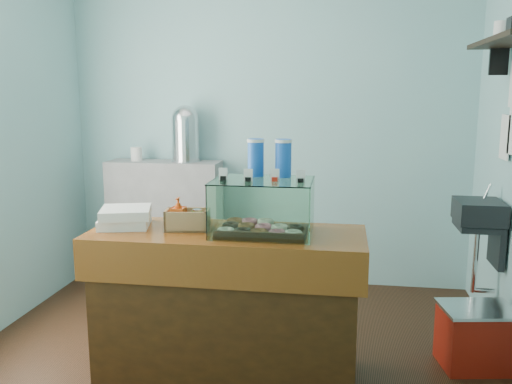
% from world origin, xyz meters
% --- Properties ---
extents(ground, '(3.50, 3.50, 0.00)m').
position_xyz_m(ground, '(0.00, 0.00, 0.00)').
color(ground, black).
rests_on(ground, ground).
extents(room_shell, '(3.54, 3.04, 2.82)m').
position_xyz_m(room_shell, '(0.03, 0.01, 1.71)').
color(room_shell, '#84BAC1').
rests_on(room_shell, ground).
extents(counter, '(1.60, 0.60, 0.90)m').
position_xyz_m(counter, '(0.00, -0.25, 0.46)').
color(counter, '#43230C').
rests_on(counter, ground).
extents(back_shelf, '(1.00, 0.32, 1.10)m').
position_xyz_m(back_shelf, '(-0.90, 1.32, 0.55)').
color(back_shelf, '#939496').
rests_on(back_shelf, ground).
extents(display_case, '(0.57, 0.42, 0.53)m').
position_xyz_m(display_case, '(0.21, -0.23, 1.07)').
color(display_case, '#371F10').
rests_on(display_case, counter).
extents(condiment_crate, '(0.27, 0.18, 0.19)m').
position_xyz_m(condiment_crate, '(-0.25, -0.24, 0.97)').
color(condiment_crate, '#A28151').
rests_on(condiment_crate, counter).
extents(pastry_boxes, '(0.36, 0.36, 0.11)m').
position_xyz_m(pastry_boxes, '(-0.63, -0.22, 0.96)').
color(pastry_boxes, white).
rests_on(pastry_boxes, counter).
extents(coffee_urn, '(0.27, 0.27, 0.49)m').
position_xyz_m(coffee_urn, '(-0.70, 1.34, 1.36)').
color(coffee_urn, silver).
rests_on(coffee_urn, back_shelf).
extents(red_cooler, '(0.50, 0.41, 0.39)m').
position_xyz_m(red_cooler, '(1.51, 0.10, 0.20)').
color(red_cooler, '#AA1B0D').
rests_on(red_cooler, ground).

